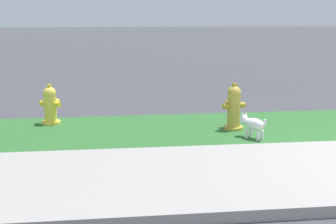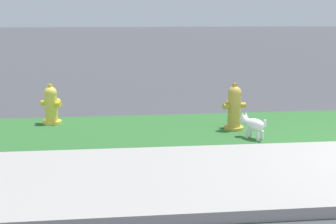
{
  "view_description": "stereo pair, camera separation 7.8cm",
  "coord_description": "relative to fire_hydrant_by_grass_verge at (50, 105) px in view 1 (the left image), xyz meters",
  "views": [
    {
      "loc": [
        -4.14,
        -5.14,
        1.86
      ],
      "look_at": [
        -3.27,
        1.69,
        0.4
      ],
      "focal_mm": 50.0,
      "sensor_mm": 36.0,
      "label": 1
    },
    {
      "loc": [
        -4.06,
        -5.14,
        1.86
      ],
      "look_at": [
        -3.27,
        1.69,
        0.4
      ],
      "focal_mm": 50.0,
      "sensor_mm": 36.0,
      "label": 2
    }
  ],
  "objects": [
    {
      "name": "fire_hydrant_across_street",
      "position": [
        2.99,
        -0.76,
        0.04
      ],
      "size": [
        0.4,
        0.37,
        0.76
      ],
      "rotation": [
        0.0,
        0.0,
        0.24
      ],
      "color": "gold",
      "rests_on": "ground"
    },
    {
      "name": "small_white_dog",
      "position": [
        3.13,
        -1.35,
        -0.1
      ],
      "size": [
        0.35,
        0.43,
        0.38
      ],
      "rotation": [
        0.0,
        0.0,
        2.16
      ],
      "color": "white",
      "rests_on": "ground"
    },
    {
      "name": "fire_hydrant_by_grass_verge",
      "position": [
        0.0,
        0.0,
        0.0
      ],
      "size": [
        0.38,
        0.37,
        0.69
      ],
      "rotation": [
        0.0,
        0.0,
        5.76
      ],
      "color": "yellow",
      "rests_on": "ground"
    }
  ]
}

